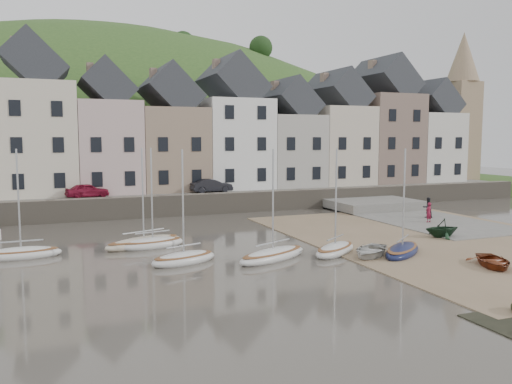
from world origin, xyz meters
name	(u,v)px	position (x,y,z in m)	size (l,w,h in m)	color
ground	(294,253)	(0.00, 0.00, 0.00)	(160.00, 160.00, 0.00)	#464037
quay_land	(172,190)	(0.00, 32.00, 0.75)	(90.00, 30.00, 1.50)	#2F5020
quay_street	(199,192)	(0.00, 20.50, 1.55)	(70.00, 7.00, 0.10)	slate
seawall	(210,204)	(0.00, 17.00, 0.90)	(70.00, 1.20, 1.80)	slate
beach	(444,239)	(11.00, 0.00, 0.03)	(18.00, 26.00, 0.06)	#806A4E
slipway	(414,218)	(15.00, 8.00, 0.06)	(8.00, 18.00, 0.12)	slate
hillside	(107,288)	(-5.00, 60.00, -17.99)	(134.40, 84.00, 84.00)	#2F5020
townhouse_terrace	(206,131)	(1.76, 24.00, 7.32)	(61.05, 8.00, 13.93)	white
church_spire	(462,102)	(34.55, 24.00, 11.06)	(4.00, 4.00, 18.00)	#997F60
sailboat_0	(21,253)	(-14.76, 4.57, 0.26)	(4.36, 1.65, 6.32)	silver
sailboat_1	(153,243)	(-7.37, 4.65, 0.27)	(4.25, 2.32, 6.32)	silver
sailboat_2	(144,242)	(-7.83, 5.16, 0.26)	(5.47, 3.32, 6.32)	beige
sailboat_3	(184,258)	(-6.58, 0.00, 0.27)	(4.11, 2.59, 6.32)	silver
sailboat_4	(273,255)	(-1.79, -1.00, 0.26)	(5.23, 3.51, 6.32)	silver
sailboat_5	(402,250)	(5.57, -2.74, 0.26)	(4.47, 3.99, 6.32)	#151B41
sailboat_6	(335,249)	(2.13, -1.05, 0.27)	(4.18, 3.59, 6.32)	silver
rowboat_white	(370,250)	(3.50, -2.58, 0.40)	(2.33, 3.26, 0.68)	beige
rowboat_green	(442,228)	(11.17, 0.39, 0.70)	(2.10, 2.43, 1.28)	#15301B
rowboat_red	(493,261)	(8.01, -6.99, 0.37)	(2.14, 3.00, 0.62)	brown
person_red	(429,212)	(14.32, 5.46, 0.90)	(0.57, 0.37, 1.55)	maroon
person_dark	(428,208)	(15.84, 7.37, 0.96)	(0.82, 0.64, 1.68)	black
car_left	(87,190)	(-10.13, 19.50, 2.21)	(1.45, 3.60, 1.23)	maroon
car_right	(211,186)	(0.92, 19.50, 2.24)	(1.36, 3.89, 1.28)	black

